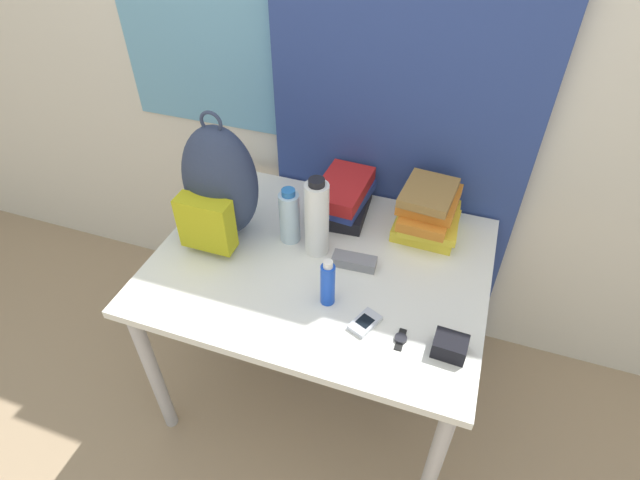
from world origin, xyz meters
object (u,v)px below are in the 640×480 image
object	(u,v)px
book_stack_center	(428,211)
water_bottle	(290,217)
cell_phone	(365,323)
sunglasses_case	(354,261)
sports_bottle	(317,218)
backpack	(219,186)
book_stack_left	(343,197)
sunscreen_bottle	(328,283)
camera_pouch	(450,346)
wristwatch	(401,339)

from	to	relation	value
book_stack_center	water_bottle	bearing A→B (deg)	-155.44
cell_phone	sunglasses_case	xyz separation A→B (m)	(-0.10, 0.24, 0.01)
book_stack_center	sports_bottle	size ratio (longest dim) A/B	0.90
book_stack_center	sunglasses_case	world-z (taller)	book_stack_center
backpack	book_stack_left	xyz separation A→B (m)	(0.37, 0.25, -0.14)
water_bottle	sunscreen_bottle	distance (m)	0.33
backpack	book_stack_left	distance (m)	0.47
backpack	cell_phone	size ratio (longest dim) A/B	4.10
sunscreen_bottle	cell_phone	distance (m)	0.16
camera_pouch	wristwatch	size ratio (longest dim) A/B	1.21
backpack	camera_pouch	xyz separation A→B (m)	(0.86, -0.27, -0.18)
book_stack_left	sunglasses_case	distance (m)	0.30
sunscreen_bottle	sunglasses_case	world-z (taller)	sunscreen_bottle
sunglasses_case	camera_pouch	xyz separation A→B (m)	(0.36, -0.26, 0.01)
sunglasses_case	cell_phone	bearing A→B (deg)	-66.51
water_bottle	sunscreen_bottle	size ratio (longest dim) A/B	1.24
sports_bottle	cell_phone	world-z (taller)	sports_bottle
sunscreen_bottle	wristwatch	bearing A→B (deg)	-16.28
book_stack_center	water_bottle	xyz separation A→B (m)	(-0.45, -0.21, 0.01)
book_stack_center	book_stack_left	bearing A→B (deg)	179.38
book_stack_center	sports_bottle	xyz separation A→B (m)	(-0.34, -0.23, 0.05)
water_bottle	book_stack_left	bearing A→B (deg)	58.27
book_stack_center	sunscreen_bottle	size ratio (longest dim) A/B	1.55
camera_pouch	cell_phone	bearing A→B (deg)	175.76
book_stack_center	wristwatch	world-z (taller)	book_stack_center
cell_phone	sunglasses_case	bearing A→B (deg)	113.49
backpack	sunscreen_bottle	world-z (taller)	backpack
backpack	camera_pouch	size ratio (longest dim) A/B	4.86
sports_bottle	sunscreen_bottle	world-z (taller)	sports_bottle
sports_bottle	book_stack_center	bearing A→B (deg)	34.35
wristwatch	sports_bottle	bearing A→B (deg)	141.48
backpack	sunglasses_case	xyz separation A→B (m)	(0.50, -0.01, -0.19)
camera_pouch	wristwatch	distance (m)	0.14
backpack	cell_phone	distance (m)	0.68
sunglasses_case	wristwatch	bearing A→B (deg)	-49.84
wristwatch	sunscreen_bottle	bearing A→B (deg)	163.72
sunglasses_case	camera_pouch	bearing A→B (deg)	-35.63
sunglasses_case	sunscreen_bottle	bearing A→B (deg)	-100.34
sunscreen_bottle	sunglasses_case	distance (m)	0.20
sunglasses_case	camera_pouch	distance (m)	0.44
book_stack_left	sports_bottle	size ratio (longest dim) A/B	0.96
sports_bottle	sunglasses_case	size ratio (longest dim) A/B	1.98
sports_bottle	water_bottle	bearing A→B (deg)	166.55
book_stack_left	camera_pouch	distance (m)	0.72
book_stack_left	sports_bottle	distance (m)	0.25
sunscreen_bottle	camera_pouch	size ratio (longest dim) A/B	1.77
camera_pouch	wristwatch	bearing A→B (deg)	-179.06
book_stack_center	camera_pouch	xyz separation A→B (m)	(0.16, -0.52, -0.06)
book_stack_left	backpack	bearing A→B (deg)	-145.49
water_bottle	camera_pouch	bearing A→B (deg)	-27.07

